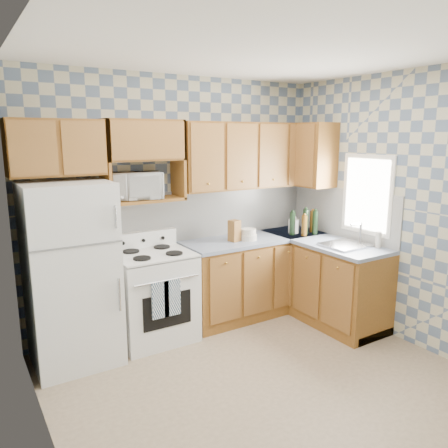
{
  "coord_description": "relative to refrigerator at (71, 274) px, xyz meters",
  "views": [
    {
      "loc": [
        -2.1,
        -2.69,
        2.08
      ],
      "look_at": [
        0.05,
        0.75,
        1.25
      ],
      "focal_mm": 35.0,
      "sensor_mm": 36.0,
      "label": 1
    }
  ],
  "objects": [
    {
      "name": "refrigerator",
      "position": [
        0.0,
        0.0,
        0.0
      ],
      "size": [
        0.75,
        0.7,
        1.68
      ],
      "primitive_type": "cube",
      "color": "white",
      "rests_on": "floor"
    },
    {
      "name": "sink",
      "position": [
        2.67,
        -0.8,
        0.09
      ],
      "size": [
        0.48,
        0.4,
        0.03
      ],
      "primitive_type": "cube",
      "color": "#B7B7BC",
      "rests_on": "countertop_right"
    },
    {
      "name": "microwave_shelf",
      "position": [
        0.8,
        0.19,
        0.6
      ],
      "size": [
        0.8,
        0.33,
        0.03
      ],
      "primitive_type": "cube",
      "color": "brown",
      "rests_on": "back_wall"
    },
    {
      "name": "backguard",
      "position": [
        0.8,
        0.3,
        0.16
      ],
      "size": [
        0.76,
        0.08,
        0.17
      ],
      "primitive_type": "cube",
      "color": "white",
      "rests_on": "cooktop"
    },
    {
      "name": "backsplash_right",
      "position": [
        2.96,
        -0.45,
        0.36
      ],
      "size": [
        0.02,
        1.6,
        0.56
      ],
      "primitive_type": "cube",
      "color": "silver",
      "rests_on": "right_wall"
    },
    {
      "name": "electric_kettle",
      "position": [
        2.61,
        -0.03,
        0.16
      ],
      "size": [
        0.13,
        0.13,
        0.17
      ],
      "primitive_type": "cylinder",
      "color": "white",
      "rests_on": "countertop_back"
    },
    {
      "name": "stove_body",
      "position": [
        0.8,
        0.03,
        -0.39
      ],
      "size": [
        0.76,
        0.65,
        0.9
      ],
      "primitive_type": "cube",
      "color": "white",
      "rests_on": "floor"
    },
    {
      "name": "window",
      "position": [
        2.96,
        -0.8,
        0.61
      ],
      "size": [
        0.02,
        0.66,
        0.86
      ],
      "primitive_type": "cube",
      "color": "white",
      "rests_on": "right_wall"
    },
    {
      "name": "back_wall",
      "position": [
        1.27,
        0.35,
        0.51
      ],
      "size": [
        3.4,
        0.02,
        2.7
      ],
      "primitive_type": "cube",
      "color": "slate",
      "rests_on": "ground"
    },
    {
      "name": "backsplash_back",
      "position": [
        1.68,
        0.34,
        0.36
      ],
      "size": [
        2.6,
        0.02,
        0.56
      ],
      "primitive_type": "cube",
      "color": "silver",
      "rests_on": "back_wall"
    },
    {
      "name": "knife_block",
      "position": [
        1.77,
        0.0,
        0.2
      ],
      "size": [
        0.13,
        0.13,
        0.24
      ],
      "primitive_type": "cube",
      "rotation": [
        0.0,
        0.0,
        0.21
      ],
      "color": "brown",
      "rests_on": "countertop_back"
    },
    {
      "name": "upper_cabinets_right",
      "position": [
        2.81,
        0.0,
        1.01
      ],
      "size": [
        0.33,
        0.7,
        0.74
      ],
      "primitive_type": "cube",
      "color": "brown",
      "rests_on": "right_wall"
    },
    {
      "name": "countertop_right",
      "position": [
        2.67,
        -0.45,
        0.06
      ],
      "size": [
        0.63,
        1.6,
        0.04
      ],
      "primitive_type": "cube",
      "color": "slate",
      "rests_on": "base_cabinets_right"
    },
    {
      "name": "countertop_back",
      "position": [
        2.1,
        0.05,
        0.06
      ],
      "size": [
        1.77,
        0.63,
        0.04
      ],
      "primitive_type": "cube",
      "color": "slate",
      "rests_on": "base_cabinets_back"
    },
    {
      "name": "dish_towel_left",
      "position": [
        0.73,
        -0.32,
        -0.29
      ],
      "size": [
        0.17,
        0.02,
        0.36
      ],
      "primitive_type": "cube",
      "color": "navy",
      "rests_on": "stove_body"
    },
    {
      "name": "bottle_1",
      "position": [
        2.78,
        -0.21,
        0.22
      ],
      "size": [
        0.07,
        0.07,
        0.28
      ],
      "primitive_type": "cylinder",
      "color": "black",
      "rests_on": "countertop_back"
    },
    {
      "name": "cooktop",
      "position": [
        0.8,
        0.03,
        0.07
      ],
      "size": [
        0.76,
        0.65,
        0.02
      ],
      "primitive_type": "cube",
      "color": "silver",
      "rests_on": "stove_body"
    },
    {
      "name": "bottle_2",
      "position": [
        2.83,
        -0.11,
        0.21
      ],
      "size": [
        0.07,
        0.07,
        0.26
      ],
      "primitive_type": "cylinder",
      "color": "#5D3B11",
      "rests_on": "countertop_back"
    },
    {
      "name": "bottle_4",
      "position": [
        2.53,
        -0.09,
        0.22
      ],
      "size": [
        0.07,
        0.07,
        0.27
      ],
      "primitive_type": "cylinder",
      "color": "black",
      "rests_on": "countertop_back"
    },
    {
      "name": "upper_cabinets_back",
      "position": [
        2.1,
        0.19,
        1.01
      ],
      "size": [
        1.75,
        0.33,
        0.74
      ],
      "primitive_type": "cube",
      "color": "brown",
      "rests_on": "back_wall"
    },
    {
      "name": "right_wall",
      "position": [
        2.97,
        -1.25,
        0.51
      ],
      "size": [
        0.02,
        3.2,
        2.7
      ],
      "primitive_type": "cube",
      "color": "slate",
      "rests_on": "ground"
    },
    {
      "name": "dish_towel_right",
      "position": [
        0.85,
        -0.32,
        -0.29
      ],
      "size": [
        0.17,
        0.02,
        0.36
      ],
      "primitive_type": "cube",
      "color": "navy",
      "rests_on": "stove_body"
    },
    {
      "name": "floor",
      "position": [
        1.27,
        -1.25,
        -0.84
      ],
      "size": [
        3.4,
        3.4,
        0.0
      ],
      "primitive_type": "plane",
      "color": "#79644E",
      "rests_on": "ground"
    },
    {
      "name": "base_cabinets_back",
      "position": [
        2.1,
        0.05,
        -0.4
      ],
      "size": [
        1.75,
        0.6,
        0.88
      ],
      "primitive_type": "cube",
      "color": "brown",
      "rests_on": "floor"
    },
    {
      "name": "food_containers",
      "position": [
        1.94,
        -0.03,
        0.14
      ],
      "size": [
        0.19,
        0.19,
        0.13
      ],
      "primitive_type": null,
      "color": "beige",
      "rests_on": "countertop_back"
    },
    {
      "name": "bottle_3",
      "position": [
        2.61,
        -0.21,
        0.2
      ],
      "size": [
        0.07,
        0.07,
        0.24
      ],
      "primitive_type": "cylinder",
      "color": "#5D3B11",
      "rests_on": "countertop_back"
    },
    {
      "name": "soap_bottle",
      "position": [
        2.89,
        -1.04,
        0.17
      ],
      "size": [
        0.06,
        0.06,
        0.17
      ],
      "primitive_type": "cylinder",
      "color": "beige",
      "rests_on": "countertop_right"
    },
    {
      "name": "base_cabinets_right",
      "position": [
        2.67,
        -0.45,
        -0.4
      ],
      "size": [
        0.6,
        1.6,
        0.88
      ],
      "primitive_type": "cube",
      "color": "brown",
      "rests_on": "floor"
    },
    {
      "name": "microwave",
      "position": [
        0.73,
        0.2,
        0.74
      ],
      "size": [
        0.53,
        0.41,
        0.27
      ],
      "primitive_type": "imported",
      "rotation": [
        0.0,
        0.0,
        -0.18
      ],
      "color": "white",
      "rests_on": "microwave_shelf"
    },
    {
      "name": "upper_cabinets_fridge",
      "position": [
        -0.02,
        0.19,
        1.13
      ],
      "size": [
        0.82,
        0.33,
        0.5
      ],
      "primitive_type": "cube",
      "color": "brown",
      "rests_on": "back_wall"
    },
    {
      "name": "bottle_0",
      "position": [
        2.68,
        -0.15,
        0.23
      ],
      "size": [
        0.07,
        0.07,
        0.3
      ],
      "primitive_type": "cylinder",
      "color": "black",
      "rests_on": "countertop_back"
    }
  ]
}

